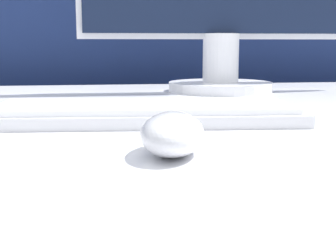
% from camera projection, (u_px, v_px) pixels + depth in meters
% --- Properties ---
extents(partition_panel, '(5.00, 0.03, 1.16)m').
position_uv_depth(partition_panel, '(144.00, 133.00, 1.36)').
color(partition_panel, navy).
rests_on(partition_panel, ground_plane).
extents(computer_mouse_near, '(0.08, 0.11, 0.04)m').
position_uv_depth(computer_mouse_near, '(172.00, 134.00, 0.43)').
color(computer_mouse_near, silver).
rests_on(computer_mouse_near, desk).
extents(keyboard, '(0.42, 0.17, 0.02)m').
position_uv_depth(keyboard, '(144.00, 112.00, 0.62)').
color(keyboard, silver).
rests_on(keyboard, desk).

